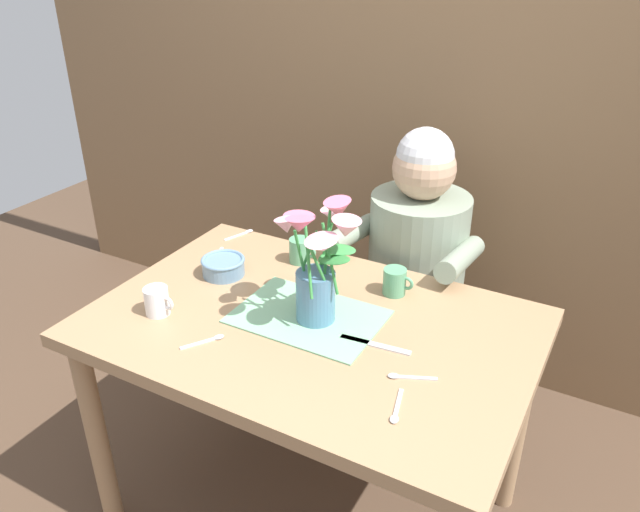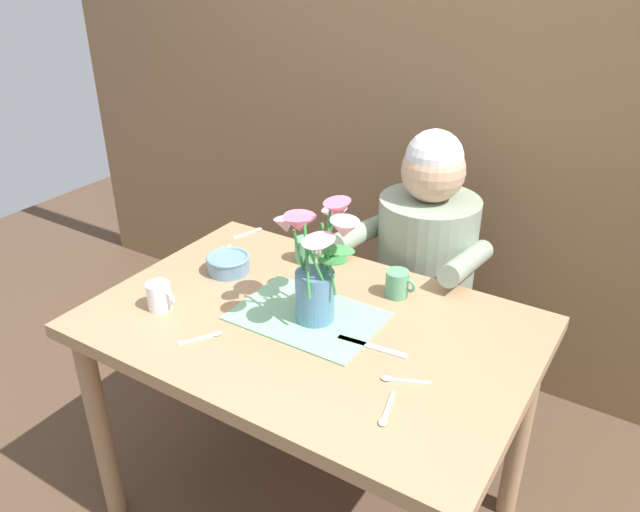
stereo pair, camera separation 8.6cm
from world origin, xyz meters
name	(u,v)px [view 2 (the right image)]	position (x,y,z in m)	size (l,w,h in m)	color
ground_plane	(311,509)	(0.00, 0.00, 0.00)	(6.00, 6.00, 0.00)	#4C3828
wood_panel_backdrop	(466,67)	(0.00, 1.05, 1.25)	(4.00, 0.10, 2.50)	brown
dining_table	(310,350)	(0.00, 0.00, 0.64)	(1.20, 0.80, 0.74)	#9E7A56
seated_person	(422,287)	(0.08, 0.62, 0.56)	(0.45, 0.47, 1.14)	#4C4C56
striped_placemat	(308,316)	(-0.02, 0.01, 0.74)	(0.40, 0.28, 0.01)	#7AB289
flower_vase	(317,262)	(0.01, 0.02, 0.92)	(0.26, 0.28, 0.35)	teal
ceramic_bowl	(228,263)	(-0.37, 0.10, 0.77)	(0.14, 0.14, 0.06)	#6689A8
dinner_knife	(372,347)	(0.20, -0.02, 0.74)	(0.19, 0.02, 0.01)	silver
ceramic_mug	(398,284)	(0.14, 0.25, 0.78)	(0.09, 0.07, 0.08)	#569970
tea_cup	(160,296)	(-0.39, -0.17, 0.78)	(0.09, 0.07, 0.08)	silver
coffee_cup	(306,250)	(-0.20, 0.29, 0.78)	(0.09, 0.07, 0.08)	#569970
spoon_0	(398,380)	(0.32, -0.10, 0.74)	(0.12, 0.06, 0.01)	silver
spoon_1	(252,231)	(-0.48, 0.36, 0.74)	(0.05, 0.12, 0.01)	silver
spoon_2	(208,336)	(-0.19, -0.21, 0.74)	(0.08, 0.11, 0.01)	silver
spoon_3	(386,414)	(0.35, -0.22, 0.74)	(0.04, 0.12, 0.01)	silver
spoon_4	(222,255)	(-0.45, 0.17, 0.74)	(0.05, 0.12, 0.01)	silver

